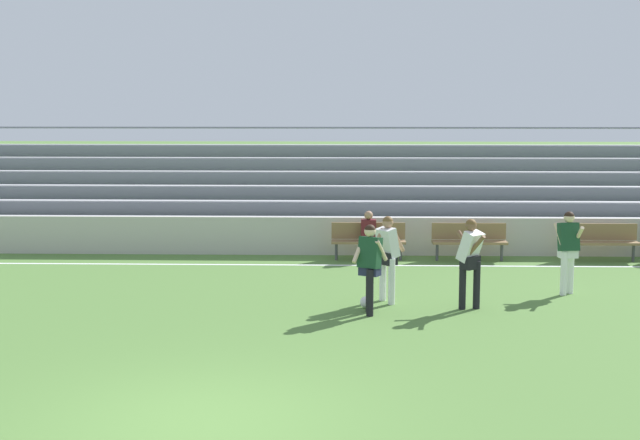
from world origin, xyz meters
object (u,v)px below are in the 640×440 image
(bench_far_right, at_px, (469,238))
(player_dark_on_ball, at_px, (568,245))
(player_white_pressing_high, at_px, (470,256))
(bench_near_bin, at_px, (368,238))
(soccer_ball, at_px, (366,302))
(player_dark_wide_left, at_px, (370,261))
(player_white_trailing_run, at_px, (387,251))
(spectator_seated, at_px, (369,232))
(bleacher_stand, at_px, (375,190))
(bench_near_wall_gap, at_px, (600,239))

(bench_far_right, height_order, player_dark_on_ball, player_dark_on_ball)
(player_white_pressing_high, bearing_deg, bench_near_bin, 108.68)
(player_dark_on_ball, relative_size, soccer_ball, 7.58)
(player_dark_wide_left, xyz_separation_m, player_white_trailing_run, (0.36, 0.95, 0.02))
(spectator_seated, xyz_separation_m, soccer_ball, (-0.17, -5.03, -0.59))
(bench_near_bin, bearing_deg, player_dark_on_ball, -44.66)
(bench_far_right, xyz_separation_m, spectator_seated, (-2.45, -0.12, 0.16))
(bleacher_stand, height_order, player_white_trailing_run, bleacher_stand)
(soccer_ball, bearing_deg, bench_far_right, 63.03)
(bench_near_bin, bearing_deg, player_white_trailing_run, -86.99)
(bench_far_right, bearing_deg, player_white_pressing_high, -97.75)
(player_dark_on_ball, xyz_separation_m, player_white_pressing_high, (-2.12, -1.34, 0.01))
(player_dark_on_ball, distance_m, soccer_ball, 4.34)
(player_white_trailing_run, height_order, soccer_ball, player_white_trailing_run)
(bench_far_right, bearing_deg, bench_near_bin, 180.00)
(player_white_pressing_high, bearing_deg, player_white_trailing_run, 161.67)
(bleacher_stand, bearing_deg, bench_near_bin, -94.10)
(bench_near_wall_gap, bearing_deg, player_white_trailing_run, -138.97)
(player_dark_wide_left, bearing_deg, player_white_trailing_run, 69.19)
(player_dark_on_ball, bearing_deg, player_white_pressing_high, -147.74)
(bench_far_right, xyz_separation_m, player_white_pressing_high, (-0.70, -5.16, 0.46))
(player_dark_on_ball, height_order, soccer_ball, player_dark_on_ball)
(player_white_trailing_run, bearing_deg, bench_near_bin, 93.01)
(player_dark_on_ball, relative_size, player_white_pressing_high, 0.99)
(bench_near_bin, xyz_separation_m, player_dark_wide_left, (-0.11, -5.61, 0.42))
(bleacher_stand, xyz_separation_m, player_white_trailing_run, (-0.02, -8.36, -0.35))
(bleacher_stand, bearing_deg, spectator_seated, -93.98)
(bench_near_wall_gap, distance_m, player_white_pressing_high, 6.46)
(player_white_trailing_run, bearing_deg, bench_far_right, 64.73)
(player_white_trailing_run, xyz_separation_m, player_dark_on_ball, (3.62, 0.84, 0.00))
(bench_far_right, bearing_deg, player_dark_wide_left, -114.54)
(bench_near_bin, relative_size, player_dark_wide_left, 1.10)
(bleacher_stand, bearing_deg, player_dark_wide_left, -92.33)
(bench_far_right, distance_m, player_white_pressing_high, 5.23)
(spectator_seated, xyz_separation_m, player_white_trailing_run, (0.25, -4.55, 0.29))
(bench_near_bin, xyz_separation_m, player_white_pressing_high, (1.75, -5.16, 0.46))
(bleacher_stand, bearing_deg, soccer_ball, -92.83)
(bench_far_right, relative_size, bench_near_bin, 1.00)
(player_white_pressing_high, bearing_deg, spectator_seated, 109.08)
(player_white_trailing_run, bearing_deg, soccer_ball, -130.82)
(spectator_seated, bearing_deg, bleacher_stand, 86.02)
(player_dark_wide_left, bearing_deg, spectator_seated, 88.81)
(player_dark_wide_left, relative_size, player_white_pressing_high, 0.97)
(soccer_ball, bearing_deg, bench_near_wall_gap, 41.70)
(bench_far_right, xyz_separation_m, bench_near_bin, (-2.45, 0.00, 0.00))
(bench_far_right, height_order, player_white_trailing_run, player_white_trailing_run)
(bench_far_right, bearing_deg, bleacher_stand, 120.57)
(bench_far_right, xyz_separation_m, player_white_trailing_run, (-2.20, -4.66, 0.45))
(bleacher_stand, relative_size, spectator_seated, 21.73)
(bench_near_wall_gap, relative_size, player_white_pressing_high, 1.07)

